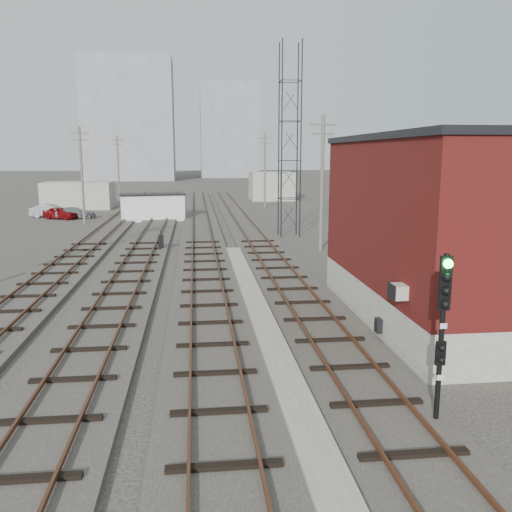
{
  "coord_description": "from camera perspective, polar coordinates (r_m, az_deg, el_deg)",
  "views": [
    {
      "loc": [
        -1.98,
        -7.81,
        6.47
      ],
      "look_at": [
        0.56,
        14.75,
        2.2
      ],
      "focal_mm": 38.0,
      "sensor_mm": 36.0,
      "label": 1
    }
  ],
  "objects": [
    {
      "name": "car_red",
      "position": [
        58.52,
        -19.88,
        4.28
      ],
      "size": [
        3.94,
        2.93,
        1.25
      ],
      "primitive_type": "imported",
      "rotation": [
        0.0,
        0.0,
        1.12
      ],
      "color": "maroon",
      "rests_on": "ground"
    },
    {
      "name": "brick_building",
      "position": [
        22.14,
        19.01,
        2.7
      ],
      "size": [
        6.54,
        12.2,
        7.22
      ],
      "color": "gray",
      "rests_on": "ground"
    },
    {
      "name": "ground",
      "position": [
        68.15,
        -4.75,
        5.16
      ],
      "size": [
        320.0,
        320.0,
        0.0
      ],
      "primitive_type": "plane",
      "color": "#282621",
      "rests_on": "ground"
    },
    {
      "name": "track_right",
      "position": [
        47.45,
        -0.95,
        2.94
      ],
      "size": [
        3.2,
        90.0,
        0.39
      ],
      "color": "#332D28",
      "rests_on": "ground"
    },
    {
      "name": "shed_left",
      "position": [
        69.41,
        -18.16,
        6.1
      ],
      "size": [
        8.0,
        5.0,
        3.2
      ],
      "primitive_type": "cube",
      "color": "gray",
      "rests_on": "ground"
    },
    {
      "name": "track_mid_right",
      "position": [
        47.24,
        -5.79,
        2.85
      ],
      "size": [
        3.2,
        90.0,
        0.39
      ],
      "color": "#332D28",
      "rests_on": "ground"
    },
    {
      "name": "apartment_right",
      "position": [
        158.26,
        -2.87,
        13.0
      ],
      "size": [
        16.0,
        12.0,
        26.0
      ],
      "primitive_type": "cube",
      "color": "gray",
      "rests_on": "ground"
    },
    {
      "name": "utility_pole_left_b",
      "position": [
        53.87,
        -17.88,
        8.36
      ],
      "size": [
        1.8,
        0.24,
        9.0
      ],
      "color": "#595147",
      "rests_on": "ground"
    },
    {
      "name": "car_grey",
      "position": [
        58.53,
        -18.49,
        4.33
      ],
      "size": [
        4.26,
        2.29,
        1.17
      ],
      "primitive_type": "imported",
      "rotation": [
        0.0,
        0.0,
        1.74
      ],
      "color": "gray",
      "rests_on": "ground"
    },
    {
      "name": "car_silver",
      "position": [
        60.55,
        -20.77,
        4.47
      ],
      "size": [
        4.18,
        1.6,
        1.36
      ],
      "primitive_type": "imported",
      "rotation": [
        0.0,
        0.0,
        1.53
      ],
      "color": "#96989D",
      "rests_on": "ground"
    },
    {
      "name": "apartment_left",
      "position": [
        143.96,
        -13.18,
        13.77
      ],
      "size": [
        22.0,
        14.0,
        30.0
      ],
      "primitive_type": "cube",
      "color": "gray",
      "rests_on": "ground"
    },
    {
      "name": "signal_mast",
      "position": [
        13.45,
        19.04,
        -7.02
      ],
      "size": [
        0.4,
        0.42,
        4.24
      ],
      "color": "gray",
      "rests_on": "ground"
    },
    {
      "name": "utility_pole_left_c",
      "position": [
        78.54,
        -14.3,
        9.1
      ],
      "size": [
        1.8,
        0.24,
        9.0
      ],
      "color": "#595147",
      "rests_on": "ground"
    },
    {
      "name": "utility_pole_right_a",
      "position": [
        36.84,
        6.96,
        7.97
      ],
      "size": [
        1.8,
        0.24,
        9.0
      ],
      "color": "#595147",
      "rests_on": "ground"
    },
    {
      "name": "switch_stand",
      "position": [
        37.43,
        -9.97,
        1.48
      ],
      "size": [
        0.37,
        0.37,
        1.29
      ],
      "rotation": [
        0.0,
        0.0,
        0.28
      ],
      "color": "black",
      "rests_on": "ground"
    },
    {
      "name": "track_mid_left",
      "position": [
        47.37,
        -10.64,
        2.74
      ],
      "size": [
        3.2,
        90.0,
        0.39
      ],
      "color": "#332D28",
      "rests_on": "ground"
    },
    {
      "name": "utility_pole_right_b",
      "position": [
        66.37,
        0.93,
        9.2
      ],
      "size": [
        1.8,
        0.24,
        9.0
      ],
      "color": "#595147",
      "rests_on": "ground"
    },
    {
      "name": "shed_right",
      "position": [
        78.71,
        1.62,
        7.39
      ],
      "size": [
        6.0,
        6.0,
        4.0
      ],
      "primitive_type": "cube",
      "color": "gray",
      "rests_on": "ground"
    },
    {
      "name": "site_trailer",
      "position": [
        54.89,
        -10.84,
        5.09
      ],
      "size": [
        6.65,
        3.74,
        2.65
      ],
      "rotation": [
        0.0,
        0.0,
        0.17
      ],
      "color": "white",
      "rests_on": "ground"
    },
    {
      "name": "platform_curb",
      "position": [
        22.85,
        0.06,
        -5.46
      ],
      "size": [
        0.9,
        28.0,
        0.26
      ],
      "primitive_type": "cube",
      "color": "gray",
      "rests_on": "ground"
    },
    {
      "name": "lattice_tower",
      "position": [
        43.47,
        3.57,
        11.99
      ],
      "size": [
        1.6,
        1.6,
        15.0
      ],
      "color": "black",
      "rests_on": "ground"
    },
    {
      "name": "track_left",
      "position": [
        47.83,
        -15.42,
        2.62
      ],
      "size": [
        3.2,
        90.0,
        0.39
      ],
      "color": "#332D28",
      "rests_on": "ground"
    }
  ]
}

